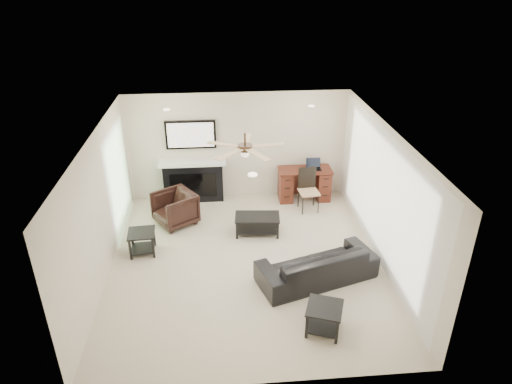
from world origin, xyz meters
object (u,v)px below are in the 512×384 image
armchair (175,208)px  fireplace_unit (192,163)px  desk (304,184)px  sofa (317,265)px  coffee_table (257,225)px

armchair → fireplace_unit: bearing=127.0°
armchair → desk: bearing=73.2°
sofa → fireplace_unit: 3.94m
sofa → fireplace_unit: fireplace_unit is taller
fireplace_unit → armchair: bearing=-109.5°
armchair → fireplace_unit: 1.24m
coffee_table → fireplace_unit: 2.20m
desk → sofa: bearing=-96.1°
coffee_table → fireplace_unit: (-1.34, 1.58, 0.75)m
sofa → coffee_table: bearing=-78.4°
armchair → coffee_table: bearing=38.5°
armchair → coffee_table: (1.70, -0.55, -0.16)m
armchair → coffee_table: 1.79m
fireplace_unit → desk: size_ratio=1.57×
armchair → desk: (2.93, 0.88, 0.02)m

